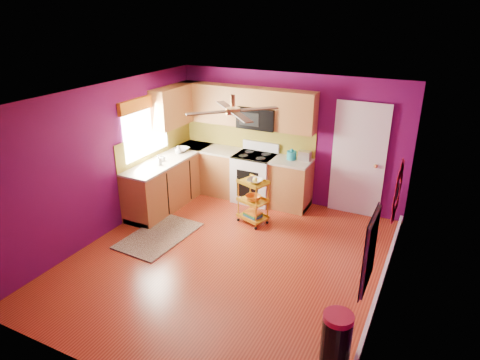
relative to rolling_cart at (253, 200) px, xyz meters
The scene contains 18 objects.
ground 1.36m from the rolling_cart, 82.72° to the right, with size 5.00×5.00×0.00m, color maroon.
room_envelope 1.74m from the rolling_cart, 81.53° to the right, with size 4.54×5.04×2.52m.
lower_cabinets 1.30m from the rolling_cart, 155.26° to the left, with size 2.81×2.31×0.94m.
electric_range 0.98m from the rolling_cart, 113.28° to the left, with size 0.76×0.66×1.13m.
upper_cabinetry 1.95m from the rolling_cart, 140.17° to the left, with size 2.80×2.30×1.26m.
left_window 2.43m from the rolling_cart, behind, with size 0.08×1.35×1.08m.
panel_door 2.01m from the rolling_cart, 38.32° to the left, with size 0.95×0.11×2.15m.
right_wall_art 3.05m from the rolling_cart, 33.96° to the right, with size 0.04×2.74×1.04m.
ceiling_fan 2.13m from the rolling_cart, 81.38° to the right, with size 1.01×1.01×0.26m.
shag_rug 1.73m from the rolling_cart, 136.56° to the right, with size 0.87×1.42×0.02m, color black.
rolling_cart is the anchor object (origin of this frame).
trash_can 3.32m from the rolling_cart, 49.62° to the right, with size 0.42×0.42×0.63m.
teal_kettle 1.19m from the rolling_cart, 71.81° to the left, with size 0.18×0.18×0.21m.
toaster 1.31m from the rolling_cart, 61.58° to the left, with size 0.22×0.15×0.18m, color beige.
soap_bottle_a 1.85m from the rolling_cart, 168.07° to the right, with size 0.09×0.09×0.19m, color #EA3F72.
soap_bottle_b 1.87m from the rolling_cart, 169.79° to the left, with size 0.13×0.13×0.16m, color white.
counter_dish 1.92m from the rolling_cart, 164.91° to the left, with size 0.28×0.28×0.07m, color white.
counter_cup 1.86m from the rolling_cart, behind, with size 0.12×0.12×0.09m, color white.
Camera 1 is at (2.65, -4.93, 3.64)m, focal length 32.00 mm.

